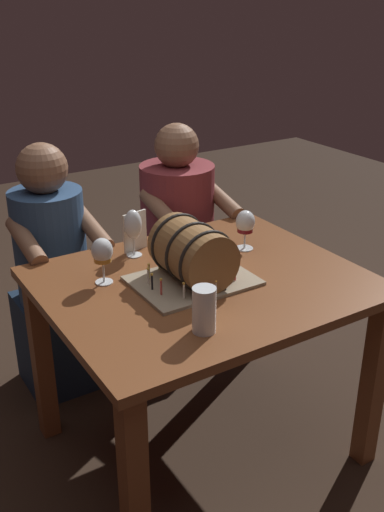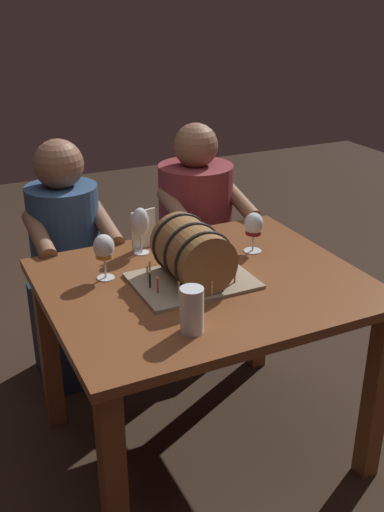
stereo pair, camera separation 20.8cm
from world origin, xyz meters
name	(u,v)px [view 2 (the right image)]	position (x,y,z in m)	size (l,w,h in m)	color
ground_plane	(202,445)	(0.00, 0.00, 0.00)	(8.00, 8.00, 0.00)	#332319
dining_table	(203,310)	(0.00, 0.00, 0.63)	(1.12, 0.93, 0.76)	brown
barrel_cake	(192,255)	(-0.04, 0.00, 0.86)	(0.42, 0.31, 0.23)	gray
wine_glass_amber	(104,249)	(-0.31, 0.16, 0.87)	(0.08, 0.08, 0.17)	white
wine_glass_empty	(140,223)	(-0.11, 0.32, 0.88)	(0.07, 0.07, 0.19)	white
wine_glass_red	(254,226)	(0.29, 0.14, 0.86)	(0.08, 0.08, 0.16)	white
beer_pint	(192,312)	(-0.19, -0.30, 0.82)	(0.07, 0.07, 0.15)	white
menu_card	(144,229)	(-0.09, 0.36, 0.84)	(0.11, 0.01, 0.16)	silver
person_seated_left	(69,277)	(-0.32, 0.71, 0.52)	(0.35, 0.45, 1.15)	#1B2D46
person_seated_right	(196,248)	(0.32, 0.71, 0.54)	(0.39, 0.47, 1.16)	#4C1B1E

